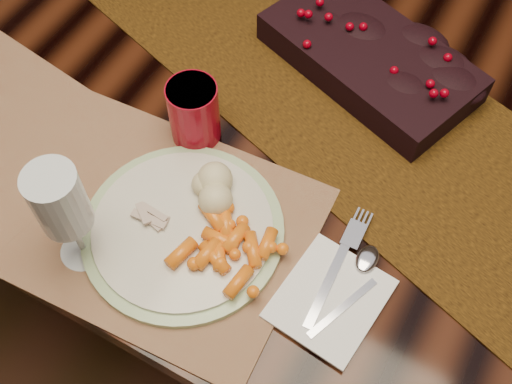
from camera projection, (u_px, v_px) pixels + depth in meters
The scene contains 14 objects.
floor at pixel (297, 280), 1.68m from camera, with size 5.00×5.00×0.00m, color black.
dining_table at pixel (307, 208), 1.36m from camera, with size 1.80×1.00×0.75m, color black.
table_runner at pixel (305, 66), 1.07m from camera, with size 1.66×0.34×0.00m, color #2F1C03.
centerpiece at pixel (370, 54), 1.03m from camera, with size 0.35×0.18×0.07m, color black, non-canonical shape.
placemat_main at pixel (150, 221), 0.91m from camera, with size 0.45×0.33×0.00m, color brown.
dinner_plate at pixel (183, 230), 0.89m from camera, with size 0.28×0.28×0.02m, color beige.
baby_carrots at pixel (227, 249), 0.86m from camera, with size 0.12×0.10×0.02m, color orange, non-canonical shape.
mashed_potatoes at pixel (214, 183), 0.90m from camera, with size 0.09×0.08×0.05m, color tan, non-canonical shape.
turkey_shreds at pixel (150, 217), 0.89m from camera, with size 0.06×0.05×0.01m, color #B7A397, non-canonical shape.
napkin at pixel (330, 299), 0.84m from camera, with size 0.13×0.15×0.01m, color white.
fork at pixel (334, 271), 0.86m from camera, with size 0.03×0.17×0.00m, color silver, non-canonical shape.
spoon at pixel (350, 292), 0.84m from camera, with size 0.03×0.15×0.00m, color silver, non-canonical shape.
red_cup at pixel (194, 112), 0.95m from camera, with size 0.08×0.08×0.10m, color maroon.
wine_glass at pixel (68, 218), 0.81m from camera, with size 0.07×0.07×0.19m, color #AEC2D4, non-canonical shape.
Camera 1 is at (0.24, -0.65, 1.55)m, focal length 45.00 mm.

